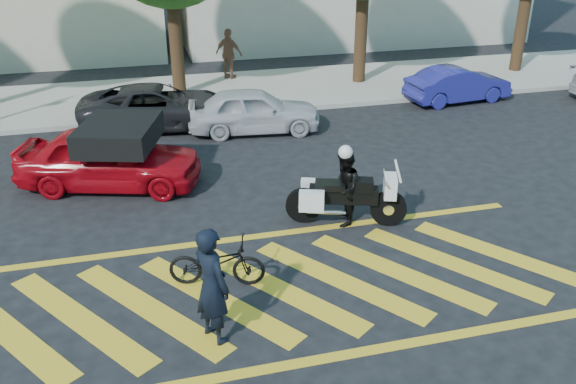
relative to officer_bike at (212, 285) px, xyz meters
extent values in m
plane|color=black|center=(0.77, 0.99, -0.95)|extent=(90.00, 90.00, 0.00)
cube|color=#9E998E|center=(0.77, 12.99, -0.87)|extent=(60.00, 5.00, 0.15)
cube|color=gold|center=(-3.13, 0.99, -0.94)|extent=(2.43, 3.21, 0.01)
cube|color=gold|center=(-2.03, 0.99, -0.94)|extent=(2.43, 3.21, 0.01)
cube|color=gold|center=(-0.93, 0.99, -0.94)|extent=(2.43, 3.21, 0.01)
cube|color=gold|center=(0.17, 0.99, -0.94)|extent=(2.43, 3.21, 0.01)
cube|color=gold|center=(1.27, 0.99, -0.94)|extent=(2.43, 3.21, 0.01)
cube|color=gold|center=(2.37, 0.99, -0.94)|extent=(2.43, 3.21, 0.01)
cube|color=gold|center=(3.47, 0.99, -0.94)|extent=(2.43, 3.21, 0.01)
cube|color=gold|center=(4.57, 0.99, -0.94)|extent=(2.43, 3.21, 0.01)
cube|color=gold|center=(5.67, 0.99, -0.94)|extent=(2.43, 3.21, 0.01)
cube|color=gold|center=(0.77, -0.91, -0.94)|extent=(12.00, 0.20, 0.01)
cube|color=gold|center=(0.77, 2.89, -0.94)|extent=(12.00, 0.20, 0.01)
cylinder|color=black|center=(0.77, 12.99, 1.05)|extent=(0.44, 0.44, 4.00)
cylinder|color=black|center=(7.27, 12.99, 1.05)|extent=(0.44, 0.44, 4.00)
cylinder|color=black|center=(13.77, 12.99, 1.05)|extent=(0.44, 0.44, 4.00)
imported|color=black|center=(0.00, 0.00, 0.00)|extent=(0.73, 0.82, 1.90)
imported|color=black|center=(0.27, 1.43, -0.51)|extent=(1.76, 1.01, 0.87)
cylinder|color=black|center=(2.36, 3.29, -0.58)|extent=(0.75, 0.39, 0.74)
cylinder|color=silver|center=(2.36, 3.29, -0.58)|extent=(0.27, 0.24, 0.22)
cylinder|color=black|center=(4.01, 2.70, -0.58)|extent=(0.75, 0.39, 0.74)
cylinder|color=silver|center=(4.01, 2.70, -0.58)|extent=(0.27, 0.24, 0.22)
cube|color=black|center=(3.13, 3.01, -0.30)|extent=(1.42, 0.74, 0.34)
cube|color=black|center=(3.45, 2.90, -0.07)|extent=(0.59, 0.48, 0.25)
cube|color=black|center=(2.87, 3.11, -0.10)|extent=(0.71, 0.56, 0.13)
cube|color=silver|center=(4.01, 2.70, -0.07)|extent=(0.39, 0.53, 0.45)
cube|color=silver|center=(2.63, 3.50, -0.33)|extent=(0.54, 0.36, 0.43)
cube|color=silver|center=(2.43, 2.95, -0.33)|extent=(0.54, 0.36, 0.43)
imported|color=black|center=(3.13, 2.99, -0.15)|extent=(0.83, 0.93, 1.60)
imported|color=#AA0711|center=(-1.50, 6.12, -0.24)|extent=(4.49, 2.82, 1.42)
imported|color=black|center=(-0.13, 10.10, -0.32)|extent=(4.76, 2.64, 1.26)
imported|color=#BCBBC0|center=(2.52, 8.99, -0.30)|extent=(3.94, 1.96, 1.29)
imported|color=navy|center=(9.70, 10.19, -0.36)|extent=(3.66, 1.61, 1.17)
imported|color=brown|center=(2.77, 14.57, 0.11)|extent=(1.10, 1.02, 1.81)
camera|label=1|loc=(-0.83, -7.54, 5.08)|focal=38.00mm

